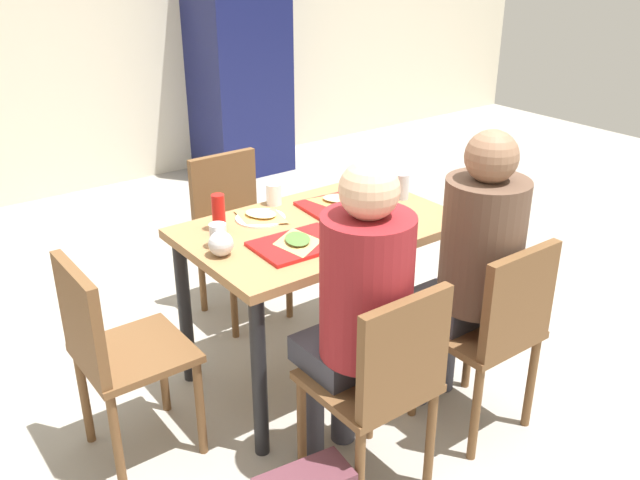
% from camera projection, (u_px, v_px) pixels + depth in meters
% --- Properties ---
extents(ground_plane, '(10.00, 10.00, 0.02)m').
position_uv_depth(ground_plane, '(320.00, 372.00, 3.32)').
color(ground_plane, '#9E998E').
extents(back_wall, '(10.00, 0.10, 2.80)m').
position_uv_depth(back_wall, '(59.00, 8.00, 5.07)').
color(back_wall, beige).
rests_on(back_wall, ground_plane).
extents(main_table, '(1.17, 0.75, 0.76)m').
position_uv_depth(main_table, '(320.00, 246.00, 3.04)').
color(main_table, '#9E7247').
rests_on(main_table, ground_plane).
extents(chair_near_left, '(0.40, 0.40, 0.87)m').
position_uv_depth(chair_near_left, '(383.00, 379.00, 2.39)').
color(chair_near_left, brown).
rests_on(chair_near_left, ground_plane).
extents(chair_near_right, '(0.40, 0.40, 0.87)m').
position_uv_depth(chair_near_right, '(495.00, 326.00, 2.71)').
color(chair_near_right, brown).
rests_on(chair_near_right, ground_plane).
extents(chair_far_side, '(0.40, 0.40, 0.87)m').
position_uv_depth(chair_far_side, '(234.00, 223.00, 3.65)').
color(chair_far_side, brown).
rests_on(chair_far_side, ground_plane).
extents(chair_left_end, '(0.40, 0.40, 0.87)m').
position_uv_depth(chair_left_end, '(112.00, 347.00, 2.57)').
color(chair_left_end, brown).
rests_on(chair_left_end, ground_plane).
extents(person_in_red, '(0.32, 0.42, 1.28)m').
position_uv_depth(person_in_red, '(359.00, 301.00, 2.39)').
color(person_in_red, '#383842').
rests_on(person_in_red, ground_plane).
extents(person_in_brown_jacket, '(0.32, 0.42, 1.28)m').
position_uv_depth(person_in_brown_jacket, '(473.00, 257.00, 2.71)').
color(person_in_brown_jacket, '#383842').
rests_on(person_in_brown_jacket, ground_plane).
extents(tray_red_near, '(0.37, 0.27, 0.02)m').
position_uv_depth(tray_red_near, '(299.00, 244.00, 2.79)').
color(tray_red_near, red).
rests_on(tray_red_near, main_table).
extents(tray_red_far, '(0.38, 0.29, 0.02)m').
position_uv_depth(tray_red_far, '(341.00, 205.00, 3.19)').
color(tray_red_far, red).
rests_on(tray_red_far, main_table).
extents(paper_plate_center, '(0.22, 0.22, 0.01)m').
position_uv_depth(paper_plate_center, '(260.00, 218.00, 3.05)').
color(paper_plate_center, white).
rests_on(paper_plate_center, main_table).
extents(paper_plate_near_edge, '(0.22, 0.22, 0.01)m').
position_uv_depth(paper_plate_near_edge, '(382.00, 229.00, 2.94)').
color(paper_plate_near_edge, white).
rests_on(paper_plate_near_edge, main_table).
extents(pizza_slice_a, '(0.22, 0.25, 0.02)m').
position_uv_depth(pizza_slice_a, '(298.00, 240.00, 2.78)').
color(pizza_slice_a, '#DBAD60').
rests_on(pizza_slice_a, tray_red_near).
extents(pizza_slice_b, '(0.28, 0.28, 0.02)m').
position_uv_depth(pizza_slice_b, '(341.00, 200.00, 3.20)').
color(pizza_slice_b, '#C68C47').
rests_on(pizza_slice_b, tray_red_far).
extents(pizza_slice_c, '(0.23, 0.26, 0.02)m').
position_uv_depth(pizza_slice_c, '(261.00, 215.00, 3.05)').
color(pizza_slice_c, tan).
rests_on(pizza_slice_c, paper_plate_center).
extents(pizza_slice_d, '(0.26, 0.24, 0.02)m').
position_uv_depth(pizza_slice_d, '(381.00, 228.00, 2.92)').
color(pizza_slice_d, '#C68C47').
rests_on(pizza_slice_d, paper_plate_near_edge).
extents(plastic_cup_a, '(0.07, 0.07, 0.10)m').
position_uv_depth(plastic_cup_a, '(274.00, 194.00, 3.19)').
color(plastic_cup_a, white).
rests_on(plastic_cup_a, main_table).
extents(plastic_cup_b, '(0.07, 0.07, 0.10)m').
position_uv_depth(plastic_cup_b, '(373.00, 236.00, 2.76)').
color(plastic_cup_b, white).
rests_on(plastic_cup_b, main_table).
extents(plastic_cup_c, '(0.07, 0.07, 0.10)m').
position_uv_depth(plastic_cup_c, '(218.00, 236.00, 2.76)').
color(plastic_cup_c, white).
rests_on(plastic_cup_c, main_table).
extents(soda_can, '(0.07, 0.07, 0.12)m').
position_uv_depth(soda_can, '(402.00, 186.00, 3.26)').
color(soda_can, '#B7BCC6').
rests_on(soda_can, main_table).
extents(condiment_bottle, '(0.06, 0.06, 0.16)m').
position_uv_depth(condiment_bottle, '(219.00, 213.00, 2.91)').
color(condiment_bottle, red).
rests_on(condiment_bottle, main_table).
extents(foil_bundle, '(0.10, 0.10, 0.10)m').
position_uv_depth(foil_bundle, '(221.00, 244.00, 2.69)').
color(foil_bundle, silver).
rests_on(foil_bundle, main_table).
extents(drink_fridge, '(0.70, 0.60, 1.90)m').
position_uv_depth(drink_fridge, '(238.00, 59.00, 5.70)').
color(drink_fridge, '#14194C').
rests_on(drink_fridge, ground_plane).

